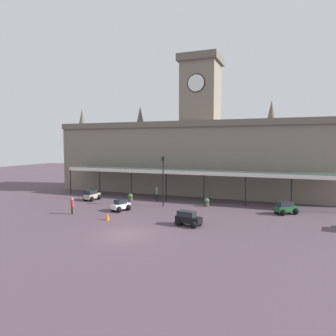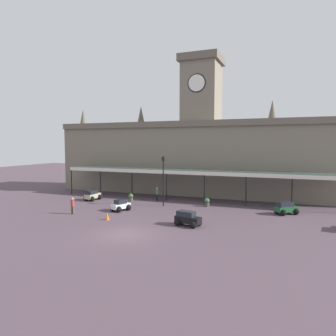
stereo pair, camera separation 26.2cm
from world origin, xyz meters
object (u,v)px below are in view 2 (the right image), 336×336
car_black_estate (188,219)px  car_white_sedan (121,206)px  traffic_cone (107,216)px  planter_near_kerb (131,197)px  pedestrian_crossing_forecourt (73,205)px  planter_forecourt_centre (207,202)px  car_beige_estate (93,196)px  victorian_lamppost (163,175)px  car_green_estate (286,209)px  pedestrian_near_entrance (157,193)px

car_black_estate → car_white_sedan: 8.98m
traffic_cone → planter_near_kerb: 9.42m
pedestrian_crossing_forecourt → planter_forecourt_centre: pedestrian_crossing_forecourt is taller
traffic_cone → planter_near_kerb: size_ratio=0.71×
pedestrian_crossing_forecourt → traffic_cone: size_ratio=2.44×
car_beige_estate → victorian_lamppost: (9.65, -0.13, 2.93)m
car_beige_estate → car_white_sedan: size_ratio=1.03×
traffic_cone → planter_forecourt_centre: (7.04, 9.43, 0.15)m
car_green_estate → pedestrian_crossing_forecourt: pedestrian_crossing_forecourt is taller
car_green_estate → planter_forecourt_centre: size_ratio=2.50×
car_green_estate → traffic_cone: 17.63m
pedestrian_crossing_forecourt → car_white_sedan: bearing=39.7°
car_beige_estate → traffic_cone: size_ratio=3.33×
pedestrian_crossing_forecourt → pedestrian_near_entrance: size_ratio=1.00×
pedestrian_near_entrance → traffic_cone: (-0.40, -10.61, -0.57)m
car_white_sedan → planter_near_kerb: 5.48m
victorian_lamppost → traffic_cone: 8.78m
car_green_estate → pedestrian_near_entrance: bearing=172.2°
car_white_sedan → victorian_lamppost: 5.92m
car_black_estate → victorian_lamppost: size_ratio=0.42×
planter_near_kerb → pedestrian_crossing_forecourt: bearing=-104.1°
car_beige_estate → planter_near_kerb: (4.80, 1.12, -0.07)m
planter_near_kerb → car_black_estate: bearing=-39.7°
car_beige_estate → planter_forecourt_centre: bearing=5.8°
car_beige_estate → planter_near_kerb: bearing=13.1°
car_beige_estate → car_black_estate: bearing=-25.9°
car_green_estate → traffic_cone: bearing=-151.0°
car_white_sedan → traffic_cone: 3.96m
car_black_estate → traffic_cone: 7.64m
pedestrian_near_entrance → planter_near_kerb: size_ratio=1.74×
car_green_estate → planter_forecourt_centre: 8.41m
car_green_estate → victorian_lamppost: bearing=-176.9°
pedestrian_near_entrance → car_green_estate: bearing=-7.8°
car_green_estate → car_black_estate: bearing=-135.0°
pedestrian_near_entrance → traffic_cone: size_ratio=2.44×
traffic_cone → car_black_estate: bearing=5.7°
pedestrian_near_entrance → car_black_estate: bearing=-53.8°
pedestrian_crossing_forecourt → pedestrian_near_entrance: same height
car_white_sedan → traffic_cone: (0.82, -3.87, -0.16)m
car_black_estate → victorian_lamppost: bearing=126.3°
car_green_estate → car_black_estate: 11.04m
victorian_lamppost → planter_near_kerb: bearing=165.5°
pedestrian_crossing_forecourt → planter_near_kerb: size_ratio=1.74×
pedestrian_crossing_forecourt → victorian_lamppost: 10.24m
car_beige_estate → traffic_cone: car_beige_estate is taller
car_green_estate → victorian_lamppost: (-13.02, -0.71, 2.93)m
car_black_estate → pedestrian_near_entrance: pedestrian_near_entrance is taller
car_white_sedan → pedestrian_crossing_forecourt: (-3.73, -3.09, 0.41)m
car_white_sedan → traffic_cone: size_ratio=3.25×
planter_near_kerb → car_green_estate: bearing=-1.7°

